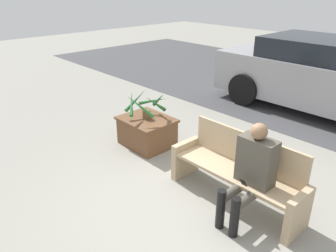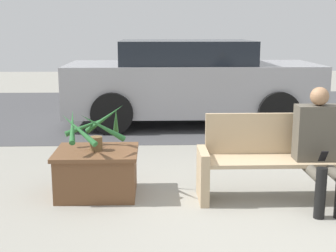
# 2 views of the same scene
# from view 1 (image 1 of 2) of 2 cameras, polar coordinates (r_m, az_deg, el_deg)

# --- Properties ---
(ground_plane) EXTENTS (30.00, 30.00, 0.00)m
(ground_plane) POSITION_cam_1_polar(r_m,az_deg,el_deg) (4.34, 5.24, -13.03)
(ground_plane) COLOR gray
(bench) EXTENTS (1.80, 0.49, 0.88)m
(bench) POSITION_cam_1_polar(r_m,az_deg,el_deg) (4.25, 12.06, -7.65)
(bench) COLOR tan
(bench) RESTS_ON ground_plane
(person_seated) EXTENTS (0.43, 0.64, 1.20)m
(person_seated) POSITION_cam_1_polar(r_m,az_deg,el_deg) (3.85, 14.23, -7.45)
(person_seated) COLOR #4C473D
(person_seated) RESTS_ON ground_plane
(planter_box) EXTENTS (0.88, 0.73, 0.49)m
(planter_box) POSITION_cam_1_polar(r_m,az_deg,el_deg) (5.61, -3.68, -0.81)
(planter_box) COLOR brown
(planter_box) RESTS_ON ground_plane
(potted_plant) EXTENTS (0.70, 0.75, 0.50)m
(potted_plant) POSITION_cam_1_polar(r_m,az_deg,el_deg) (5.44, -3.87, 3.78)
(potted_plant) COLOR brown
(potted_plant) RESTS_ON planter_box
(parked_car) EXTENTS (4.56, 1.98, 1.55)m
(parked_car) POSITION_cam_1_polar(r_m,az_deg,el_deg) (7.70, 25.78, 7.82)
(parked_car) COLOR #99999E
(parked_car) RESTS_ON ground_plane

